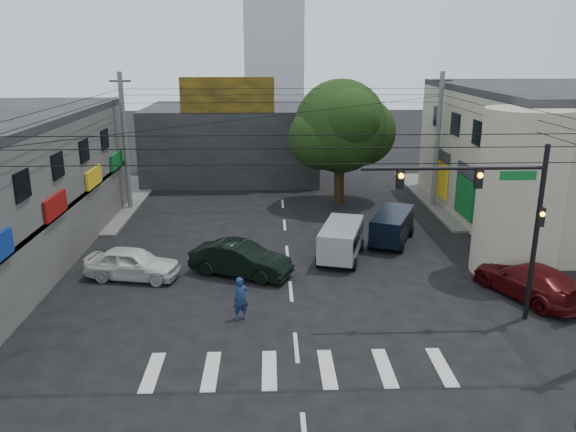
{
  "coord_description": "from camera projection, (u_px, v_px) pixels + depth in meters",
  "views": [
    {
      "loc": [
        -0.94,
        -21.48,
        10.63
      ],
      "look_at": [
        -0.06,
        4.0,
        2.99
      ],
      "focal_mm": 35.0,
      "sensor_mm": 36.0,
      "label": 1
    }
  ],
  "objects": [
    {
      "name": "building_right",
      "position": [
        568.0,
        157.0,
        35.54
      ],
      "size": [
        14.0,
        18.0,
        8.0
      ],
      "primitive_type": "cube",
      "color": "gray",
      "rests_on": "ground"
    },
    {
      "name": "utility_pole_far_left",
      "position": [
        125.0,
        143.0,
        37.3
      ],
      "size": [
        0.32,
        0.32,
        9.2
      ],
      "primitive_type": "cylinder",
      "color": "#59595B",
      "rests_on": "ground"
    },
    {
      "name": "street_tree",
      "position": [
        341.0,
        127.0,
        38.49
      ],
      "size": [
        6.4,
        6.4,
        8.7
      ],
      "color": "black",
      "rests_on": "ground"
    },
    {
      "name": "navy_van",
      "position": [
        392.0,
        228.0,
        31.75
      ],
      "size": [
        5.65,
        4.92,
        1.77
      ],
      "primitive_type": null,
      "rotation": [
        0.0,
        0.0,
        1.16
      ],
      "color": "black",
      "rests_on": "ground"
    },
    {
      "name": "corner_column",
      "position": [
        520.0,
        193.0,
        26.7
      ],
      "size": [
        4.0,
        4.0,
        8.0
      ],
      "primitive_type": "cylinder",
      "color": "gray",
      "rests_on": "ground"
    },
    {
      "name": "traffic_officer",
      "position": [
        241.0,
        299.0,
        22.7
      ],
      "size": [
        0.95,
        0.88,
        1.81
      ],
      "primitive_type": "imported",
      "rotation": [
        0.0,
        0.0,
        0.37
      ],
      "color": "navy",
      "rests_on": "ground"
    },
    {
      "name": "traffic_gantry",
      "position": [
        497.0,
        205.0,
        21.56
      ],
      "size": [
        7.1,
        0.35,
        7.2
      ],
      "color": "black",
      "rests_on": "ground"
    },
    {
      "name": "sidewalk_far_right",
      "position": [
        525.0,
        197.0,
        41.46
      ],
      "size": [
        16.0,
        16.0,
        0.15
      ],
      "primitive_type": "cube",
      "color": "#514F4C",
      "rests_on": "ground"
    },
    {
      "name": "ground",
      "position": [
        293.0,
        311.0,
        23.65
      ],
      "size": [
        160.0,
        160.0,
        0.0
      ],
      "primitive_type": "plane",
      "color": "black",
      "rests_on": "ground"
    },
    {
      "name": "silver_minivan",
      "position": [
        341.0,
        242.0,
        29.3
      ],
      "size": [
        5.25,
        4.08,
        1.85
      ],
      "primitive_type": null,
      "rotation": [
        0.0,
        0.0,
        1.29
      ],
      "color": "#AAACB2",
      "rests_on": "ground"
    },
    {
      "name": "utility_pole_far_right",
      "position": [
        437.0,
        141.0,
        38.0
      ],
      "size": [
        0.32,
        0.32,
        9.2
      ],
      "primitive_type": "cylinder",
      "color": "#59595B",
      "rests_on": "ground"
    },
    {
      "name": "building_far",
      "position": [
        233.0,
        142.0,
        47.55
      ],
      "size": [
        14.0,
        10.0,
        6.0
      ],
      "primitive_type": "cube",
      "color": "#232326",
      "rests_on": "ground"
    },
    {
      "name": "sidewalk_far_left",
      "position": [
        32.0,
        201.0,
        40.27
      ],
      "size": [
        16.0,
        16.0,
        0.15
      ],
      "primitive_type": "cube",
      "color": "#514F4C",
      "rests_on": "ground"
    },
    {
      "name": "maroon_sedan",
      "position": [
        529.0,
        281.0,
        24.78
      ],
      "size": [
        6.12,
        6.99,
        1.57
      ],
      "primitive_type": "imported",
      "rotation": [
        0.0,
        0.0,
        3.55
      ],
      "color": "#460A0C",
      "rests_on": "ground"
    },
    {
      "name": "billboard",
      "position": [
        227.0,
        95.0,
        41.62
      ],
      "size": [
        7.0,
        0.3,
        2.6
      ],
      "primitive_type": "cube",
      "color": "olive",
      "rests_on": "building_far"
    },
    {
      "name": "white_compact",
      "position": [
        133.0,
        263.0,
        26.82
      ],
      "size": [
        3.45,
        5.16,
        1.53
      ],
      "primitive_type": "imported",
      "rotation": [
        0.0,
        0.0,
        1.38
      ],
      "color": "silver",
      "rests_on": "ground"
    },
    {
      "name": "dark_sedan",
      "position": [
        241.0,
        259.0,
        27.18
      ],
      "size": [
        5.33,
        6.19,
        1.63
      ],
      "primitive_type": "imported",
      "rotation": [
        0.0,
        0.0,
        1.16
      ],
      "color": "black",
      "rests_on": "ground"
    }
  ]
}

